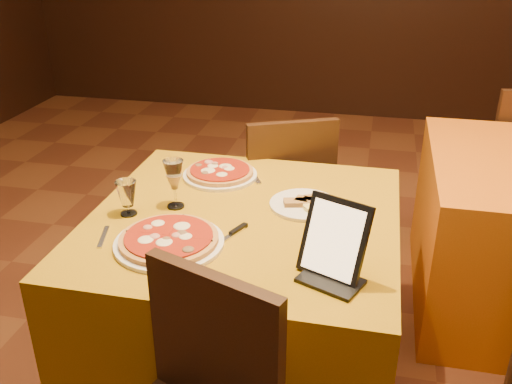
% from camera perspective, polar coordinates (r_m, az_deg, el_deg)
% --- Properties ---
extents(floor, '(6.00, 7.00, 0.01)m').
position_cam_1_polar(floor, '(2.59, 0.26, -16.05)').
color(floor, '#5E2D19').
rests_on(floor, ground).
extents(main_table, '(1.10, 1.10, 0.75)m').
position_cam_1_polar(main_table, '(2.26, -1.15, -10.82)').
color(main_table, '#AB7B0B').
rests_on(main_table, floor).
extents(chair_main_far, '(0.50, 0.50, 0.91)m').
position_cam_1_polar(chair_main_far, '(2.88, 2.50, -0.37)').
color(chair_main_far, black).
rests_on(chair_main_far, floor).
extents(pizza_near, '(0.36, 0.36, 0.03)m').
position_cam_1_polar(pizza_near, '(1.90, -8.69, -4.84)').
color(pizza_near, white).
rests_on(pizza_near, main_table).
extents(pizza_far, '(0.31, 0.31, 0.03)m').
position_cam_1_polar(pizza_far, '(2.37, -3.62, 1.88)').
color(pizza_far, white).
rests_on(pizza_far, main_table).
extents(cutlet_dish, '(0.26, 0.26, 0.03)m').
position_cam_1_polar(cutlet_dish, '(2.13, 4.83, -1.13)').
color(cutlet_dish, white).
rests_on(cutlet_dish, main_table).
extents(wine_glass, '(0.08, 0.08, 0.19)m').
position_cam_1_polar(wine_glass, '(2.10, -8.16, 0.83)').
color(wine_glass, tan).
rests_on(wine_glass, main_table).
extents(water_glass, '(0.10, 0.10, 0.13)m').
position_cam_1_polar(water_glass, '(2.09, -12.76, -0.60)').
color(water_glass, silver).
rests_on(water_glass, main_table).
extents(tablet, '(0.22, 0.17, 0.24)m').
position_cam_1_polar(tablet, '(1.69, 7.84, -4.67)').
color(tablet, black).
rests_on(tablet, main_table).
extents(knife, '(0.11, 0.21, 0.01)m').
position_cam_1_polar(knife, '(1.90, -3.35, -4.89)').
color(knife, silver).
rests_on(knife, main_table).
extents(fork_near, '(0.05, 0.14, 0.01)m').
position_cam_1_polar(fork_near, '(1.99, -15.02, -4.36)').
color(fork_near, '#B5B6BC').
rests_on(fork_near, main_table).
extents(fork_far, '(0.10, 0.17, 0.01)m').
position_cam_1_polar(fork_far, '(2.38, -0.24, 1.71)').
color(fork_far, silver).
rests_on(fork_far, main_table).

